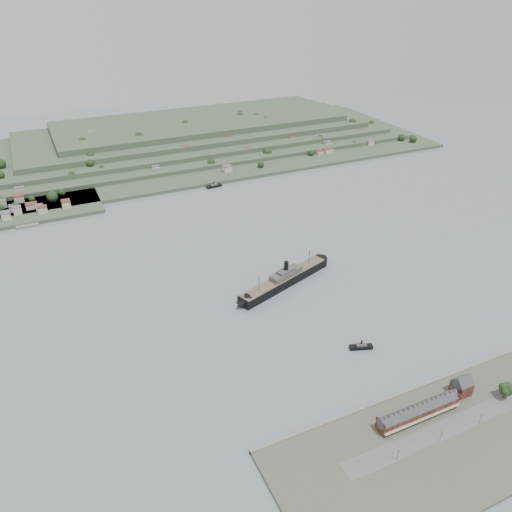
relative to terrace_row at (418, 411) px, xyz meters
name	(u,v)px	position (x,y,z in m)	size (l,w,h in m)	color
ground	(295,278)	(10.00, 168.02, -6.84)	(1400.00, 1400.00, 0.00)	slate
near_shore	(452,436)	(10.00, -18.73, -5.83)	(220.00, 80.00, 2.60)	#4C5142
terrace_row	(418,411)	(0.00, 0.00, 0.00)	(55.60, 9.80, 11.07)	#482019
gabled_building	(462,386)	(37.50, 4.02, 1.34)	(10.40, 10.18, 14.09)	#482019
far_peninsula	(185,139)	(37.91, 561.12, 5.04)	(760.00, 309.00, 30.00)	#33472F
steamship	(282,281)	(-6.11, 162.14, -2.06)	(104.31, 45.62, 25.90)	black
tugboat	(361,346)	(7.44, 67.02, -5.06)	(16.75, 9.45, 7.30)	black
ferry_west	(48,214)	(-173.15, 393.02, -5.23)	(18.49, 8.42, 6.70)	black
ferry_east	(214,186)	(19.66, 393.02, -5.09)	(19.90, 7.61, 7.28)	black
fig_tree	(507,389)	(59.71, -10.35, 1.85)	(9.83, 8.51, 10.97)	#3E2D1C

